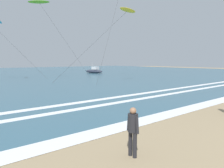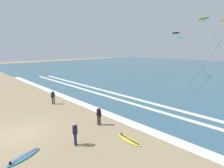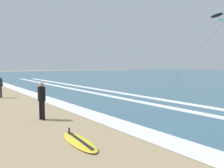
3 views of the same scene
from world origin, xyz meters
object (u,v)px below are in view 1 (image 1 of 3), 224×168
Objects in this scene: kite_lime_mid_center at (39,2)px; kite_yellow_high_left at (127,11)px; surfer_left_far at (133,127)px; offshore_boat at (94,71)px.

kite_yellow_high_left is at bearing -56.85° from kite_lime_mid_center.
offshore_boat is (22.87, 37.32, -0.40)m from surfer_left_far.
surfer_left_far is 43.77m from offshore_boat.
kite_yellow_high_left is 25.53m from offshore_boat.
kite_lime_mid_center reaches higher than offshore_boat.
kite_lime_mid_center is (6.28, 26.43, 10.58)m from surfer_left_far.
kite_yellow_high_left is 0.81× the size of kite_lime_mid_center.
surfer_left_far is 22.07m from kite_yellow_high_left.
surfer_left_far is 0.29× the size of offshore_boat.
surfer_left_far is at bearing -121.50° from offshore_boat.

